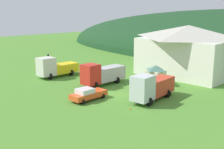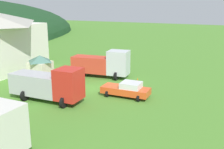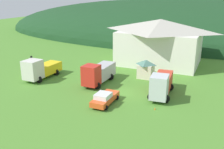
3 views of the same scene
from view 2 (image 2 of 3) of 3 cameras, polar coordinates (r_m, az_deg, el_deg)
name	(u,v)px [view 2 (image 2 of 3)]	position (r m, az deg, el deg)	size (l,w,h in m)	color
ground_plane	(92,89)	(31.67, -4.13, -3.10)	(200.00, 200.00, 0.00)	#4C842D
play_shed_cream	(40,67)	(36.37, -14.82, 1.52)	(2.67, 2.64, 3.18)	beige
crane_truck_red	(49,84)	(28.12, -13.01, -1.97)	(3.16, 7.84, 3.62)	red
tow_truck_silver	(104,64)	(36.24, -1.76, 2.31)	(3.42, 7.91, 3.70)	silver
service_pickup_orange	(127,89)	(28.94, 3.14, -3.13)	(2.42, 5.15, 1.66)	#E65121
traffic_cone_near_pickup	(137,80)	(35.36, 5.37, -1.17)	(0.36, 0.36, 0.64)	orange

